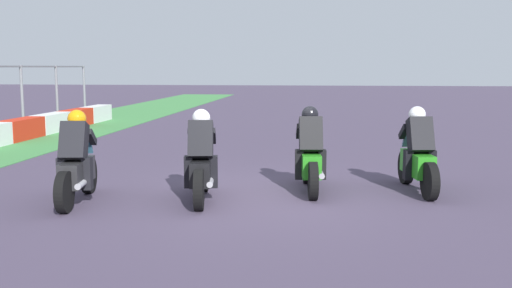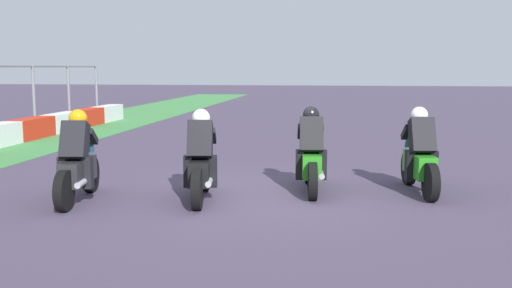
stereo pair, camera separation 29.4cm
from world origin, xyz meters
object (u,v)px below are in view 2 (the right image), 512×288
at_px(rider_lane_a, 420,158).
at_px(rider_lane_d, 78,164).
at_px(rider_lane_b, 311,157).
at_px(rider_lane_c, 201,163).

xyz_separation_m(rider_lane_a, rider_lane_d, (-1.48, 5.65, 0.00)).
bearing_deg(rider_lane_b, rider_lane_c, 111.87).
xyz_separation_m(rider_lane_c, rider_lane_d, (-0.38, 1.98, 0.00)).
bearing_deg(rider_lane_d, rider_lane_a, -83.36).
relative_size(rider_lane_a, rider_lane_b, 1.00).
height_order(rider_lane_a, rider_lane_b, same).
bearing_deg(rider_lane_c, rider_lane_a, -81.79).
distance_m(rider_lane_a, rider_lane_b, 1.90).
bearing_deg(rider_lane_c, rider_lane_b, -70.98).
xyz_separation_m(rider_lane_a, rider_lane_b, (-0.18, 1.89, 0.00)).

